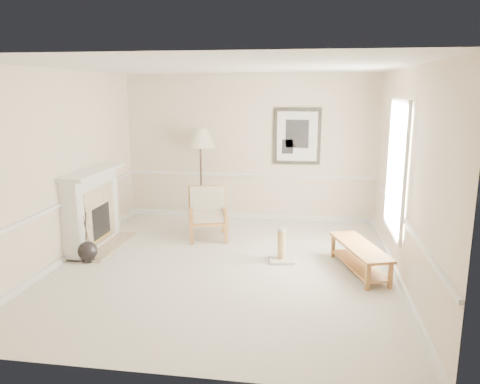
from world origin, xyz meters
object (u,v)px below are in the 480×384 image
(armchair, at_px, (208,211))
(floor_lamp, at_px, (200,140))
(floor_vase, at_px, (88,252))
(bench, at_px, (360,254))
(scratching_post, at_px, (281,251))

(armchair, bearing_deg, floor_lamp, 94.34)
(floor_vase, height_order, bench, floor_vase)
(floor_vase, bearing_deg, bench, 3.11)
(bench, relative_size, scratching_post, 2.73)
(bench, bearing_deg, scratching_post, 167.96)
(floor_lamp, relative_size, bench, 1.28)
(armchair, relative_size, scratching_post, 1.68)
(floor_lamp, distance_m, bench, 3.91)
(armchair, bearing_deg, floor_vase, -151.15)
(armchair, height_order, floor_lamp, floor_lamp)
(armchair, distance_m, floor_lamp, 1.55)
(floor_vase, relative_size, bench, 0.60)
(bench, xyz_separation_m, scratching_post, (-1.15, 0.24, -0.10))
(floor_vase, height_order, armchair, armchair)
(floor_vase, height_order, floor_lamp, floor_lamp)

